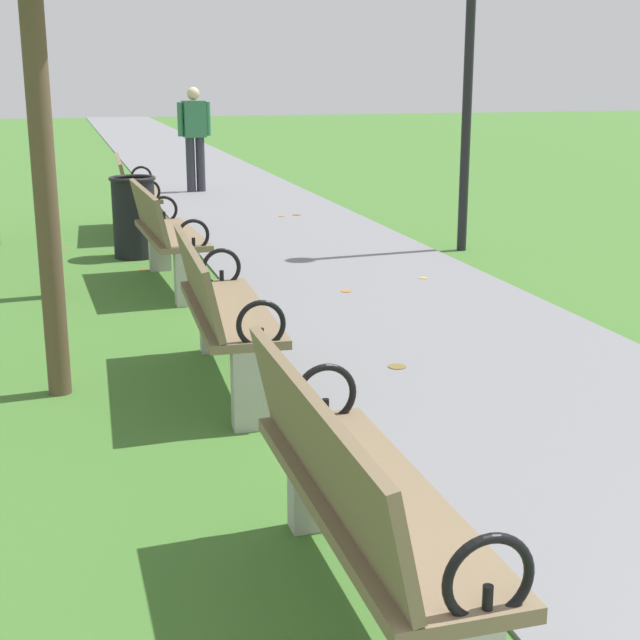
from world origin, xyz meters
TOP-DOWN VIEW (x-y plane):
  - paved_walkway at (1.24, 18.00)m, footprint 2.49×44.00m
  - park_bench_2 at (-0.50, 2.88)m, footprint 0.48×1.60m
  - park_bench_3 at (-0.50, 5.56)m, footprint 0.53×1.62m
  - park_bench_4 at (-0.50, 8.41)m, footprint 0.54×1.62m
  - park_bench_5 at (-0.50, 11.39)m, footprint 0.54×1.62m
  - pedestrian_walking at (0.75, 15.00)m, footprint 0.53×0.26m
  - trash_bin at (-0.65, 9.90)m, footprint 0.48×0.48m
  - lamp_post at (2.79, 9.32)m, footprint 0.28×0.28m
  - scattered_leaves at (0.57, 5.35)m, footprint 4.17×14.14m

SIDE VIEW (x-z plane):
  - paved_walkway at x=1.24m, z-range 0.00..0.02m
  - scattered_leaves at x=0.57m, z-range 0.01..0.03m
  - trash_bin at x=-0.65m, z-range 0.00..0.84m
  - park_bench_2 at x=-0.50m, z-range 0.04..0.93m
  - park_bench_3 at x=-0.50m, z-range 0.04..0.93m
  - park_bench_4 at x=-0.50m, z-range 0.04..0.93m
  - park_bench_5 at x=-0.50m, z-range 0.04..0.93m
  - pedestrian_walking at x=0.75m, z-range 0.12..1.74m
  - lamp_post at x=2.79m, z-range 0.57..4.05m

